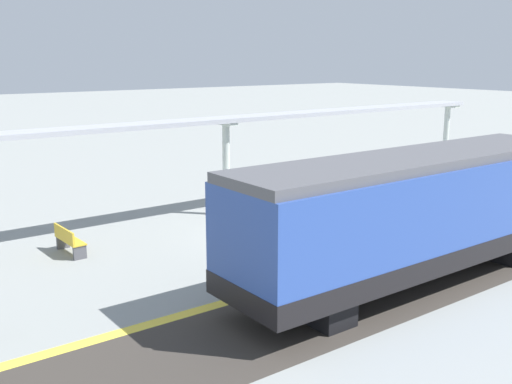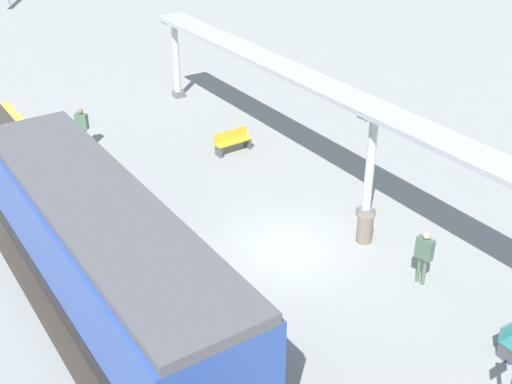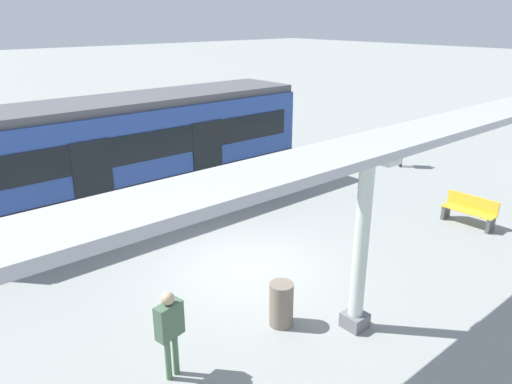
# 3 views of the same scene
# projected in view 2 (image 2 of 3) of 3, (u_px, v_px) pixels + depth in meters

# --- Properties ---
(ground_plane) EXTENTS (176.00, 176.00, 0.00)m
(ground_plane) POSITION_uv_depth(u_px,v_px,m) (283.00, 251.00, 19.39)
(ground_plane) COLOR gray
(tactile_edge_strip) EXTENTS (0.37, 33.60, 0.01)m
(tactile_edge_strip) POSITION_uv_depth(u_px,v_px,m) (174.00, 292.00, 17.64)
(tactile_edge_strip) COLOR yellow
(tactile_edge_strip) RESTS_ON ground
(trackbed) EXTENTS (3.20, 45.60, 0.01)m
(trackbed) POSITION_uv_depth(u_px,v_px,m) (112.00, 316.00, 16.78)
(trackbed) COLOR #38332D
(trackbed) RESTS_ON ground
(train_near_carriage) EXTENTS (2.65, 11.35, 3.48)m
(train_near_carriage) POSITION_uv_depth(u_px,v_px,m) (105.00, 258.00, 15.86)
(train_near_carriage) COLOR #2B499A
(train_near_carriage) RESTS_ON ground
(canopy_pillar_second) EXTENTS (1.10, 0.44, 3.59)m
(canopy_pillar_second) POSITION_uv_depth(u_px,v_px,m) (370.00, 166.00, 20.21)
(canopy_pillar_second) COLOR slate
(canopy_pillar_second) RESTS_ON ground
(canopy_pillar_third) EXTENTS (1.10, 0.44, 3.59)m
(canopy_pillar_third) POSITION_uv_depth(u_px,v_px,m) (176.00, 59.00, 29.57)
(canopy_pillar_third) COLOR slate
(canopy_pillar_third) RESTS_ON ground
(canopy_beam) EXTENTS (1.20, 27.11, 0.16)m
(canopy_beam) POSITION_uv_depth(u_px,v_px,m) (382.00, 113.00, 19.10)
(canopy_beam) COLOR #A8AAB2
(canopy_beam) RESTS_ON canopy_pillar_nearest
(bench_near_end) EXTENTS (1.52, 0.50, 0.86)m
(bench_near_end) POSITION_uv_depth(u_px,v_px,m) (232.00, 141.00, 25.13)
(bench_near_end) COLOR gold
(bench_near_end) RESTS_ON ground
(trash_bin) EXTENTS (0.48, 0.48, 0.92)m
(trash_bin) POSITION_uv_depth(u_px,v_px,m) (365.00, 228.00, 19.62)
(trash_bin) COLOR #736658
(trash_bin) RESTS_ON ground
(passenger_waiting_near_edge) EXTENTS (0.48, 0.49, 1.65)m
(passenger_waiting_near_edge) POSITION_uv_depth(u_px,v_px,m) (82.00, 123.00, 25.11)
(passenger_waiting_near_edge) COLOR #24212E
(passenger_waiting_near_edge) RESTS_ON ground
(passenger_by_the_benches) EXTENTS (0.30, 0.51, 1.66)m
(passenger_by_the_benches) POSITION_uv_depth(u_px,v_px,m) (424.00, 251.00, 17.52)
(passenger_by_the_benches) COLOR #486A4B
(passenger_by_the_benches) RESTS_ON ground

